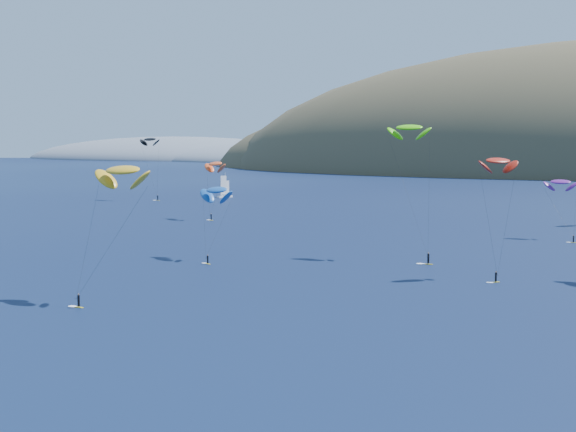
# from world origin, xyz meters

# --- Properties ---
(headland) EXTENTS (460.00, 250.00, 60.00)m
(headland) POSITION_xyz_m (-445.26, 750.08, -3.36)
(headland) COLOR slate
(headland) RESTS_ON ground
(sailboat) EXTENTS (8.25, 7.57, 9.85)m
(sailboat) POSITION_xyz_m (-104.46, 223.56, 0.87)
(sailboat) COLOR white
(sailboat) RESTS_ON ground
(kitesurfer_1) EXTENTS (9.33, 8.77, 18.33)m
(kitesurfer_1) POSITION_xyz_m (-64.53, 148.45, 15.93)
(kitesurfer_1) COLOR gold
(kitesurfer_1) RESTS_ON ground
(kitesurfer_2) EXTENTS (9.26, 10.58, 21.12)m
(kitesurfer_2) POSITION_xyz_m (-17.05, 41.57, 18.57)
(kitesurfer_2) COLOR gold
(kitesurfer_2) RESTS_ON ground
(kitesurfer_3) EXTENTS (11.62, 11.27, 27.52)m
(kitesurfer_3) POSITION_xyz_m (7.67, 99.83, 25.18)
(kitesurfer_3) COLOR gold
(kitesurfer_3) RESTS_ON ground
(kitesurfer_6) EXTENTS (8.40, 10.21, 15.11)m
(kitesurfer_6) POSITION_xyz_m (31.10, 143.49, 13.10)
(kitesurfer_6) COLOR gold
(kitesurfer_6) RESTS_ON ground
(kitesurfer_9) EXTENTS (7.19, 9.61, 21.37)m
(kitesurfer_9) POSITION_xyz_m (27.94, 83.18, 19.38)
(kitesurfer_9) COLOR gold
(kitesurfer_9) RESTS_ON ground
(kitesurfer_10) EXTENTS (9.30, 11.61, 15.58)m
(kitesurfer_10) POSITION_xyz_m (-25.36, 82.13, 13.20)
(kitesurfer_10) COLOR gold
(kitesurfer_10) RESTS_ON ground
(kitesurfer_12) EXTENTS (9.64, 4.47, 25.23)m
(kitesurfer_12) POSITION_xyz_m (-124.21, 201.43, 22.89)
(kitesurfer_12) COLOR gold
(kitesurfer_12) RESTS_ON ground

